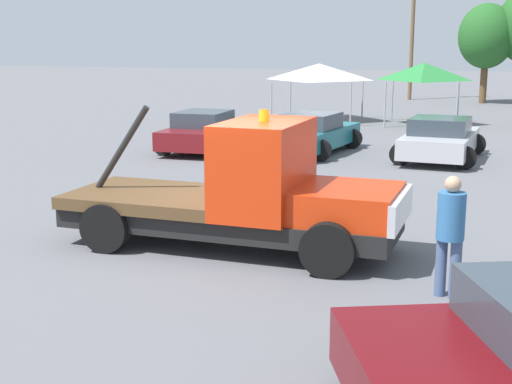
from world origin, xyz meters
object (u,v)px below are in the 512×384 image
person_near_truck (450,228)px  parked_car_teal (313,134)px  parked_car_silver (440,139)px  canopy_tent_white (319,72)px  tree_right (487,36)px  parked_car_maroon (205,131)px  tow_truck (249,196)px  canopy_tent_green (424,72)px  utility_pole (413,18)px

person_near_truck → parked_car_teal: 13.60m
parked_car_silver → canopy_tent_white: size_ratio=1.27×
person_near_truck → tree_right: size_ratio=0.31×
parked_car_maroon → tree_right: bearing=-22.4°
person_near_truck → canopy_tent_white: (-6.49, 22.30, 1.22)m
tow_truck → parked_car_silver: 11.39m
canopy_tent_green → tree_right: (2.73, 12.40, 1.57)m
person_near_truck → canopy_tent_green: 22.18m
person_near_truck → utility_pole: bearing=27.2°
parked_car_teal → canopy_tent_green: 9.91m
parked_car_teal → canopy_tent_green: bearing=-7.7°
canopy_tent_green → utility_pole: utility_pole is taller
tree_right → person_near_truck: bearing=-91.6°
person_near_truck → parked_car_maroon: (-8.37, 12.38, -0.39)m
parked_car_teal → parked_car_silver: same height
parked_car_silver → parked_car_teal: bearing=92.8°
tree_right → parked_car_silver: bearing=-94.1°
canopy_tent_white → tree_right: tree_right is taller
canopy_tent_green → parked_car_teal: bearing=-107.5°
parked_car_maroon → utility_pole: 24.41m
person_near_truck → utility_pole: (-3.43, 35.87, 4.00)m
person_near_truck → parked_car_silver: (-0.63, 12.53, -0.39)m
tow_truck → tree_right: bearing=85.6°
parked_car_maroon → tree_right: size_ratio=0.81×
canopy_tent_green → tree_right: size_ratio=0.52×
parked_car_maroon → canopy_tent_white: 10.22m
parked_car_teal → parked_car_silver: size_ratio=1.02×
tow_truck → parked_car_maroon: (-4.90, 10.87, -0.32)m
tow_truck → parked_car_maroon: size_ratio=1.32×
parked_car_maroon → parked_car_teal: (3.65, 0.38, -0.00)m
parked_car_silver → utility_pole: size_ratio=0.48×
parked_car_teal → utility_pole: bearing=6.7°
tow_truck → parked_car_maroon: bearing=117.5°
parked_car_maroon → tree_right: 24.20m
tow_truck → canopy_tent_white: (-3.02, 20.79, 1.28)m
parked_car_maroon → canopy_tent_green: bearing=-33.8°
tree_right → canopy_tent_white: bearing=-121.5°
person_near_truck → utility_pole: 36.26m
person_near_truck → utility_pole: utility_pole is taller
tree_right → parked_car_maroon: bearing=-112.9°
canopy_tent_white → tree_right: bearing=58.5°
parked_car_maroon → canopy_tent_green: size_ratio=1.54×
person_near_truck → parked_car_teal: (-4.71, 12.75, -0.39)m
person_near_truck → canopy_tent_white: size_ratio=0.50×
canopy_tent_white → canopy_tent_green: (4.72, -0.23, 0.07)m
parked_car_silver → parked_car_maroon: bearing=97.0°
tow_truck → person_near_truck: bearing=-20.2°
parked_car_maroon → utility_pole: size_ratio=0.49×
person_near_truck → canopy_tent_green: size_ratio=0.59×
parked_car_silver → canopy_tent_green: bearing=12.7°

